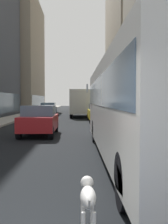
% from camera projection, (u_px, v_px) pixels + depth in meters
% --- Properties ---
extents(ground_plane, '(120.00, 120.00, 0.00)m').
position_uv_depth(ground_plane, '(71.00, 114.00, 38.09)').
color(ground_plane, black).
extents(sidewalk_left, '(2.40, 110.00, 0.15)m').
position_uv_depth(sidewalk_left, '(30.00, 114.00, 37.95)').
color(sidewalk_left, '#ADA89E').
rests_on(sidewalk_left, ground).
extents(sidewalk_right, '(2.40, 110.00, 0.15)m').
position_uv_depth(sidewalk_right, '(112.00, 114.00, 38.24)').
color(sidewalk_right, '#ADA89E').
rests_on(sidewalk_right, ground).
extents(building_left_far, '(11.36, 18.22, 20.30)m').
position_uv_depth(building_left_far, '(8.00, 56.00, 50.70)').
color(building_left_far, '#A0937F').
rests_on(building_left_far, ground).
extents(building_right_far, '(9.38, 22.12, 36.83)m').
position_uv_depth(building_right_far, '(137.00, 11.00, 50.90)').
color(building_right_far, '#A0937F').
rests_on(building_right_far, ground).
extents(transit_bus, '(2.78, 11.53, 3.05)m').
position_uv_depth(transit_bus, '(138.00, 104.00, 8.81)').
color(transit_bus, silver).
rests_on(transit_bus, ground).
extents(car_yellow_taxi, '(1.93, 4.62, 1.62)m').
position_uv_depth(car_yellow_taxi, '(99.00, 112.00, 24.35)').
color(car_yellow_taxi, yellow).
rests_on(car_yellow_taxi, ground).
extents(car_silver_sedan, '(1.83, 4.34, 1.62)m').
position_uv_depth(car_silver_sedan, '(48.00, 109.00, 34.85)').
color(car_silver_sedan, '#B7BABF').
rests_on(car_silver_sedan, ground).
extents(car_red_coupe, '(1.77, 4.04, 1.62)m').
position_uv_depth(car_red_coupe, '(39.00, 120.00, 14.77)').
color(car_red_coupe, red).
rests_on(car_red_coupe, ground).
extents(car_grey_wagon, '(1.75, 4.11, 1.62)m').
position_uv_depth(car_grey_wagon, '(79.00, 107.00, 48.48)').
color(car_grey_wagon, slate).
rests_on(car_grey_wagon, ground).
extents(box_truck, '(2.30, 7.50, 3.05)m').
position_uv_depth(box_truck, '(80.00, 102.00, 31.69)').
color(box_truck, '#19519E').
rests_on(box_truck, ground).
extents(dalmatian_dog, '(0.22, 0.96, 0.72)m').
position_uv_depth(dalmatian_dog, '(88.00, 197.00, 3.90)').
color(dalmatian_dog, white).
rests_on(dalmatian_dog, ground).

